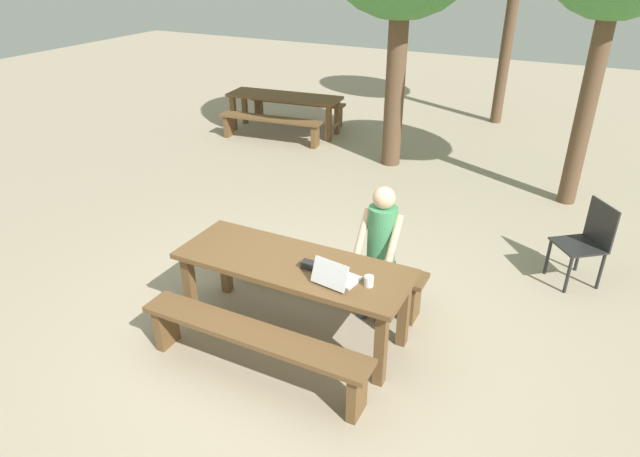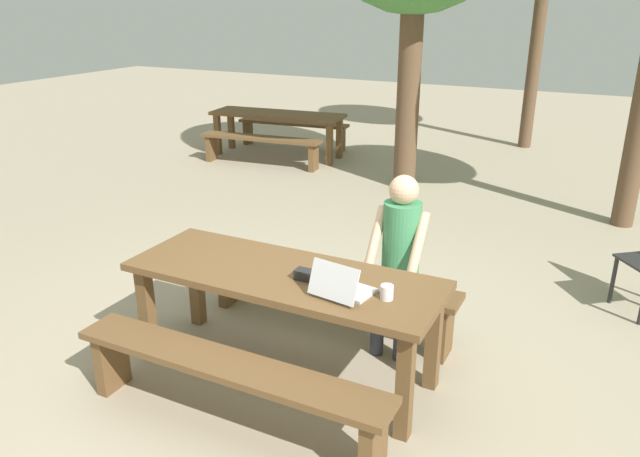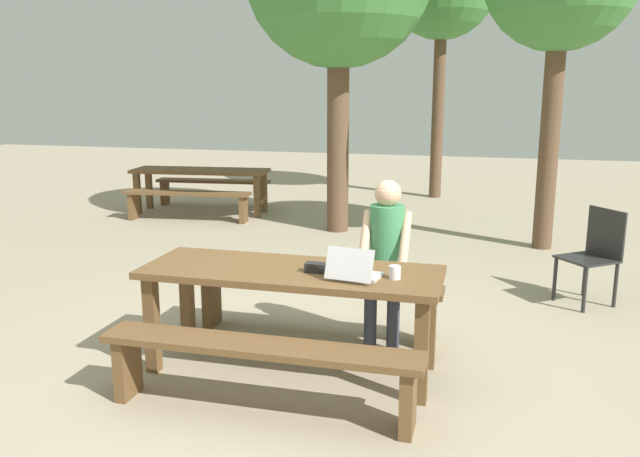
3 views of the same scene
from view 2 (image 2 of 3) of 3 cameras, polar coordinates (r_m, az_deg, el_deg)
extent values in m
plane|color=tan|center=(4.46, -3.22, -13.07)|extent=(30.00, 30.00, 0.00)
cube|color=brown|center=(4.09, -3.43, -4.39)|extent=(2.14, 0.77, 0.05)
cube|color=brown|center=(4.59, -15.80, -7.62)|extent=(0.09, 0.09, 0.72)
cube|color=brown|center=(3.71, 7.90, -14.31)|extent=(0.09, 0.09, 0.72)
cube|color=brown|center=(4.97, -11.45, -4.93)|extent=(0.09, 0.09, 0.72)
cube|color=brown|center=(4.17, 10.52, -10.16)|extent=(0.09, 0.09, 0.72)
cube|color=brown|center=(3.73, -8.72, -12.46)|extent=(2.08, 0.30, 0.05)
cube|color=brown|center=(4.40, -18.84, -11.49)|extent=(0.08, 0.24, 0.43)
cube|color=brown|center=(3.51, 4.99, -19.59)|extent=(0.08, 0.24, 0.43)
cube|color=brown|center=(4.76, 0.77, -4.42)|extent=(2.08, 0.30, 0.05)
cube|color=brown|center=(5.30, -8.44, -4.75)|extent=(0.08, 0.24, 0.43)
cube|color=brown|center=(4.59, 11.50, -9.26)|extent=(0.08, 0.24, 0.43)
cube|color=silver|center=(3.82, 2.50, -5.71)|extent=(0.36, 0.27, 0.02)
cube|color=silver|center=(3.66, 1.26, -4.97)|extent=(0.34, 0.14, 0.21)
cube|color=#0F1933|center=(3.66, 1.32, -4.90)|extent=(0.31, 0.12, 0.19)
cube|color=black|center=(3.95, -1.22, -4.37)|extent=(0.16, 0.08, 0.07)
cylinder|color=white|center=(3.73, 6.25, -5.92)|extent=(0.08, 0.08, 0.09)
cylinder|color=#333847|center=(4.54, 5.37, -8.90)|extent=(0.10, 0.10, 0.47)
cylinder|color=#333847|center=(4.49, 7.53, -9.37)|extent=(0.10, 0.10, 0.47)
cube|color=#333847|center=(4.46, 7.00, -5.52)|extent=(0.28, 0.28, 0.12)
cylinder|color=#3F8C59|center=(4.41, 7.58, -1.20)|extent=(0.27, 0.27, 0.58)
cylinder|color=#DBAD89|center=(4.35, 5.25, -0.74)|extent=(0.07, 0.32, 0.41)
cylinder|color=#DBAD89|center=(4.26, 9.13, -1.43)|extent=(0.07, 0.32, 0.41)
sphere|color=#DBAD89|center=(4.28, 7.83, 3.58)|extent=(0.21, 0.21, 0.21)
cylinder|color=#262626|center=(5.81, 25.64, -4.34)|extent=(0.04, 0.04, 0.43)
cube|color=brown|center=(10.10, -4.00, 10.56)|extent=(2.23, 0.88, 0.05)
cube|color=brown|center=(10.41, -9.51, 8.64)|extent=(0.10, 0.10, 0.66)
cube|color=brown|center=(9.59, 0.89, 7.87)|extent=(0.10, 0.10, 0.66)
cube|color=brown|center=(10.81, -8.27, 9.15)|extent=(0.10, 0.10, 0.66)
cube|color=brown|center=(10.02, 1.82, 8.43)|extent=(0.10, 0.10, 0.66)
cube|color=brown|center=(9.58, -5.57, 8.38)|extent=(1.98, 0.50, 0.05)
cube|color=brown|center=(10.04, -10.08, 7.41)|extent=(0.10, 0.25, 0.41)
cube|color=brown|center=(9.29, -0.61, 6.63)|extent=(0.10, 0.25, 0.41)
cube|color=brown|center=(10.72, -2.53, 9.79)|extent=(1.98, 0.50, 0.05)
cube|color=brown|center=(11.14, -6.72, 8.89)|extent=(0.10, 0.25, 0.41)
cube|color=brown|center=(10.46, 1.98, 8.24)|extent=(0.10, 0.25, 0.41)
cylinder|color=brown|center=(8.34, 8.27, 13.02)|extent=(0.30, 0.30, 2.76)
cylinder|color=brown|center=(11.21, 19.42, 15.16)|extent=(0.22, 0.22, 3.19)
camera|label=1|loc=(0.96, 179.32, 36.53)|focal=30.96mm
camera|label=3|loc=(1.31, -120.24, -30.69)|focal=36.89mm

